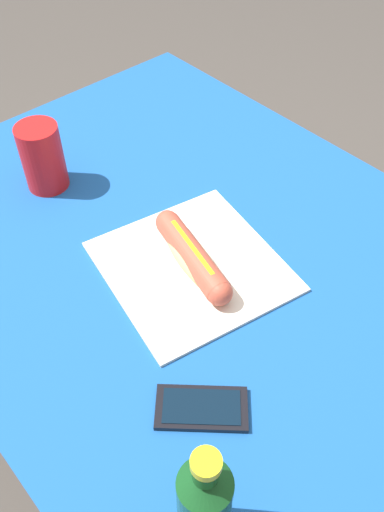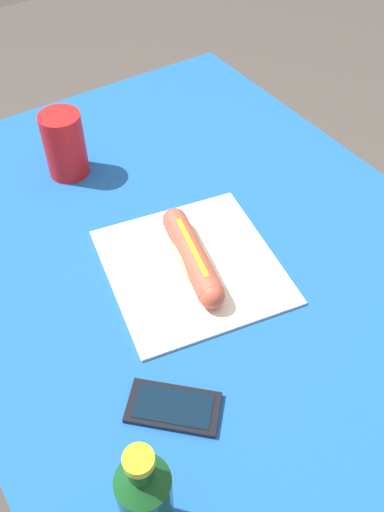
{
  "view_description": "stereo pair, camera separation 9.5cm",
  "coord_description": "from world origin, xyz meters",
  "px_view_note": "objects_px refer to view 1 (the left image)",
  "views": [
    {
      "loc": [
        0.53,
        -0.46,
        1.48
      ],
      "look_at": [
        0.05,
        -0.03,
        0.78
      ],
      "focal_mm": 38.14,
      "sensor_mm": 36.0,
      "label": 1
    },
    {
      "loc": [
        0.58,
        -0.38,
        1.48
      ],
      "look_at": [
        0.05,
        -0.03,
        0.78
      ],
      "focal_mm": 38.14,
      "sensor_mm": 36.0,
      "label": 2
    }
  ],
  "objects_px": {
    "soda_bottle": "(204,505)",
    "drinking_cup": "(42,157)",
    "cell_phone": "(202,408)",
    "hot_dog": "(192,256)"
  },
  "relations": [
    {
      "from": "cell_phone",
      "to": "drinking_cup",
      "type": "relative_size",
      "value": 1.03
    },
    {
      "from": "cell_phone",
      "to": "drinking_cup",
      "type": "height_order",
      "value": "drinking_cup"
    },
    {
      "from": "cell_phone",
      "to": "soda_bottle",
      "type": "xyz_separation_m",
      "value": [
        0.12,
        -0.11,
        0.09
      ]
    },
    {
      "from": "soda_bottle",
      "to": "drinking_cup",
      "type": "distance_m",
      "value": 0.73
    },
    {
      "from": "soda_bottle",
      "to": "drinking_cup",
      "type": "xyz_separation_m",
      "value": [
        -0.7,
        0.21,
        -0.03
      ]
    },
    {
      "from": "hot_dog",
      "to": "drinking_cup",
      "type": "height_order",
      "value": "drinking_cup"
    },
    {
      "from": "hot_dog",
      "to": "cell_phone",
      "type": "xyz_separation_m",
      "value": [
        0.21,
        -0.17,
        -0.02
      ]
    },
    {
      "from": "soda_bottle",
      "to": "drinking_cup",
      "type": "relative_size",
      "value": 1.59
    },
    {
      "from": "cell_phone",
      "to": "drinking_cup",
      "type": "bearing_deg",
      "value": 169.7
    },
    {
      "from": "cell_phone",
      "to": "soda_bottle",
      "type": "relative_size",
      "value": 0.65
    }
  ]
}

